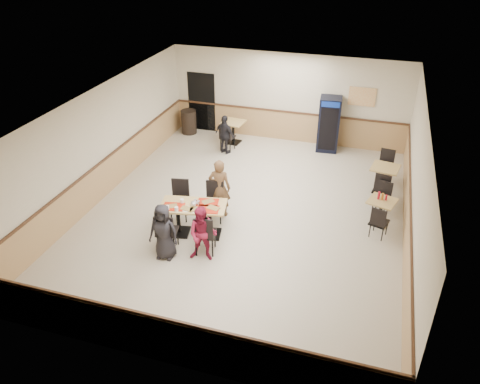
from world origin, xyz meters
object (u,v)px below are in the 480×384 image
(diner_man_opposite, at_px, (219,188))
(back_table, at_px, (233,129))
(diner_woman_right, at_px, (203,234))
(lone_diner, at_px, (225,135))
(side_table_near, at_px, (381,208))
(trash_bin, at_px, (189,122))
(main_table, at_px, (194,215))
(side_table_far, at_px, (384,175))
(pepsi_cooler, at_px, (329,124))
(diner_woman_left, at_px, (164,232))

(diner_man_opposite, relative_size, back_table, 1.96)
(diner_woman_right, height_order, back_table, diner_woman_right)
(lone_diner, relative_size, side_table_near, 1.63)
(diner_man_opposite, distance_m, trash_bin, 5.57)
(main_table, relative_size, diner_man_opposite, 1.06)
(diner_man_opposite, distance_m, lone_diner, 3.72)
(diner_woman_right, bearing_deg, main_table, 116.41)
(side_table_far, xyz_separation_m, back_table, (-5.04, 1.97, -0.01))
(main_table, height_order, trash_bin, trash_bin)
(trash_bin, bearing_deg, diner_woman_right, -64.98)
(diner_woman_right, bearing_deg, pepsi_cooler, 67.35)
(main_table, bearing_deg, pepsi_cooler, 56.34)
(back_table, bearing_deg, trash_bin, 168.88)
(back_table, bearing_deg, lone_diner, -90.00)
(diner_woman_left, bearing_deg, main_table, 68.91)
(diner_man_opposite, bearing_deg, back_table, -83.31)
(lone_diner, xyz_separation_m, trash_bin, (-1.78, 1.22, -0.23))
(diner_woman_right, height_order, pepsi_cooler, pepsi_cooler)
(lone_diner, distance_m, back_table, 0.88)
(lone_diner, bearing_deg, diner_woman_right, 125.74)
(diner_man_opposite, bearing_deg, diner_woman_right, 91.24)
(diner_man_opposite, bearing_deg, side_table_near, -175.96)
(pepsi_cooler, height_order, trash_bin, pepsi_cooler)
(side_table_near, bearing_deg, lone_diner, 150.94)
(diner_woman_left, xyz_separation_m, diner_man_opposite, (0.61, 2.04, 0.11))
(back_table, bearing_deg, pepsi_cooler, 7.10)
(pepsi_cooler, bearing_deg, diner_woman_right, -110.27)
(diner_woman_right, relative_size, side_table_near, 1.69)
(main_table, relative_size, lone_diner, 1.29)
(main_table, xyz_separation_m, pepsi_cooler, (2.40, 5.84, 0.35))
(main_table, distance_m, diner_woman_left, 1.07)
(lone_diner, bearing_deg, diner_woman_left, 116.69)
(side_table_far, relative_size, back_table, 1.04)
(diner_woman_right, height_order, side_table_far, diner_woman_right)
(side_table_near, relative_size, back_table, 1.00)
(side_table_far, bearing_deg, diner_man_opposite, -148.31)
(main_table, xyz_separation_m, diner_woman_right, (0.56, -0.85, 0.12))
(diner_man_opposite, bearing_deg, trash_bin, -66.03)
(diner_man_opposite, distance_m, side_table_far, 4.69)
(lone_diner, distance_m, side_table_near, 5.77)
(main_table, height_order, diner_man_opposite, diner_man_opposite)
(diner_woman_left, bearing_deg, diner_man_opposite, 68.91)
(diner_woman_right, distance_m, diner_man_opposite, 1.89)
(diner_woman_left, distance_m, back_table, 6.49)
(side_table_near, bearing_deg, main_table, -157.47)
(side_table_near, height_order, side_table_far, side_table_far)
(side_table_near, xyz_separation_m, side_table_far, (0.00, 1.70, 0.06))
(main_table, relative_size, side_table_near, 2.10)
(main_table, bearing_deg, side_table_near, 11.18)
(diner_woman_right, xyz_separation_m, side_table_far, (3.72, 4.33, -0.16))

